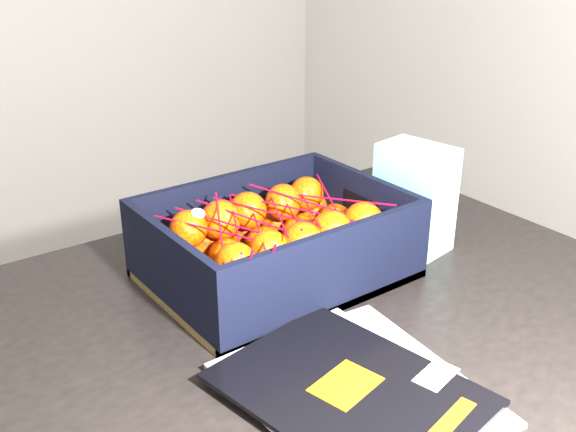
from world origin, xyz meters
TOP-DOWN VIEW (x-y plane):
  - table at (0.22, -0.11)m, footprint 1.21×0.82m
  - magazine_stack at (0.25, -0.27)m, footprint 0.28×0.31m
  - produce_crate at (0.34, 0.01)m, footprint 0.36×0.27m
  - clementine_heap at (0.34, 0.01)m, footprint 0.34×0.25m
  - mesh_net at (0.33, 0.00)m, footprint 0.30×0.24m
  - retail_carton at (0.58, -0.04)m, footprint 0.09×0.13m

SIDE VIEW (x-z plane):
  - table at x=0.22m, z-range 0.28..1.03m
  - magazine_stack at x=0.25m, z-range 0.75..0.77m
  - produce_crate at x=0.34m, z-range 0.73..0.85m
  - clementine_heap at x=0.34m, z-range 0.75..0.86m
  - retail_carton at x=0.58m, z-range 0.75..0.92m
  - mesh_net at x=0.33m, z-range 0.81..0.89m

